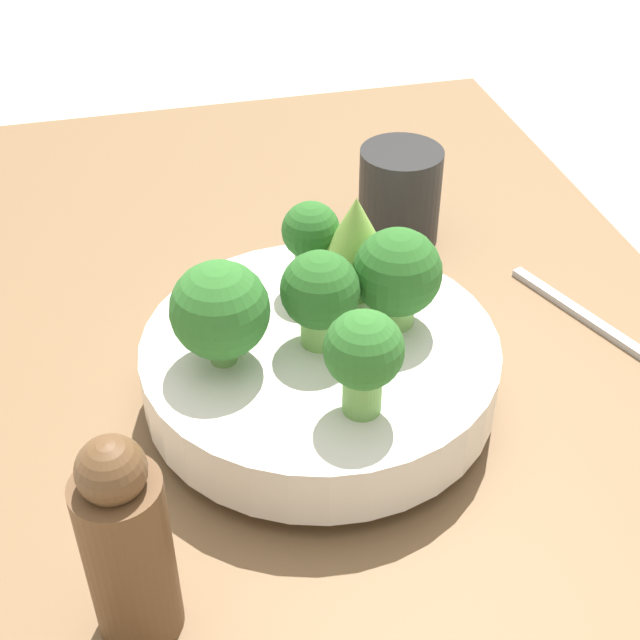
% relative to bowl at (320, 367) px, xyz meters
% --- Properties ---
extents(ground_plane, '(6.00, 6.00, 0.00)m').
position_rel_bowl_xyz_m(ground_plane, '(0.02, 0.01, -0.08)').
color(ground_plane, beige).
extents(table, '(1.09, 0.72, 0.04)m').
position_rel_bowl_xyz_m(table, '(0.02, 0.01, -0.06)').
color(table, brown).
rests_on(table, ground_plane).
extents(bowl, '(0.27, 0.27, 0.06)m').
position_rel_bowl_xyz_m(bowl, '(0.00, 0.00, 0.00)').
color(bowl, silver).
rests_on(bowl, table).
extents(broccoli_floret_right, '(0.05, 0.05, 0.07)m').
position_rel_bowl_xyz_m(broccoli_floret_right, '(0.07, -0.01, 0.07)').
color(broccoli_floret_right, '#7AB256').
rests_on(broccoli_floret_right, bowl).
extents(romanesco_piece_near, '(0.06, 0.06, 0.09)m').
position_rel_bowl_xyz_m(romanesco_piece_near, '(0.05, -0.04, 0.08)').
color(romanesco_piece_near, '#7AB256').
rests_on(romanesco_piece_near, bowl).
extents(broccoli_floret_back, '(0.07, 0.07, 0.08)m').
position_rel_bowl_xyz_m(broccoli_floret_back, '(-0.00, 0.07, 0.07)').
color(broccoli_floret_back, '#609347').
rests_on(broccoli_floret_back, bowl).
extents(broccoli_floret_left, '(0.05, 0.05, 0.08)m').
position_rel_bowl_xyz_m(broccoli_floret_left, '(-0.08, -0.01, 0.07)').
color(broccoli_floret_left, '#6BA34C').
rests_on(broccoli_floret_left, bowl).
extents(broccoli_floret_front, '(0.07, 0.07, 0.08)m').
position_rel_bowl_xyz_m(broccoli_floret_front, '(0.01, -0.06, 0.07)').
color(broccoli_floret_front, '#7AB256').
rests_on(broccoli_floret_front, bowl).
extents(broccoli_floret_center, '(0.06, 0.06, 0.08)m').
position_rel_bowl_xyz_m(broccoli_floret_center, '(0.00, 0.00, 0.07)').
color(broccoli_floret_center, '#7AB256').
rests_on(broccoli_floret_center, bowl).
extents(cup, '(0.08, 0.08, 0.10)m').
position_rel_bowl_xyz_m(cup, '(0.21, -0.13, 0.01)').
color(cup, black).
rests_on(cup, table).
extents(pepper_mill, '(0.05, 0.05, 0.15)m').
position_rel_bowl_xyz_m(pepper_mill, '(-0.16, 0.15, 0.04)').
color(pepper_mill, brown).
rests_on(pepper_mill, table).
extents(fork, '(0.16, 0.07, 0.01)m').
position_rel_bowl_xyz_m(fork, '(0.05, -0.25, -0.03)').
color(fork, '#B2B2B7').
rests_on(fork, table).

